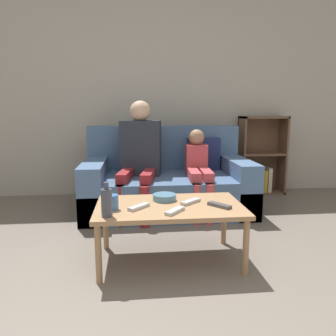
{
  "coord_description": "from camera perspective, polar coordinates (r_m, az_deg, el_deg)",
  "views": [
    {
      "loc": [
        -0.29,
        -1.25,
        1.06
      ],
      "look_at": [
        -0.01,
        1.5,
        0.56
      ],
      "focal_mm": 35.0,
      "sensor_mm": 36.0,
      "label": 1
    }
  ],
  "objects": [
    {
      "name": "couch",
      "position": [
        3.51,
        -0.15,
        -2.72
      ],
      "size": [
        1.71,
        0.98,
        0.87
      ],
      "color": "#4C6B93",
      "rests_on": "ground_plane"
    },
    {
      "name": "bottle",
      "position": [
        2.04,
        -10.64,
        -5.87
      ],
      "size": [
        0.07,
        0.07,
        0.22
      ],
      "color": "#424756",
      "rests_on": "coffee_table"
    },
    {
      "name": "tv_remote_3",
      "position": [
        2.25,
        8.93,
        -6.43
      ],
      "size": [
        0.15,
        0.16,
        0.02
      ],
      "rotation": [
        0.0,
        0.0,
        0.7
      ],
      "color": "#47474C",
      "rests_on": "coffee_table"
    },
    {
      "name": "person_child",
      "position": [
        3.35,
        5.26,
        0.19
      ],
      "size": [
        0.25,
        0.67,
        0.85
      ],
      "rotation": [
        0.0,
        0.0,
        -0.05
      ],
      "color": "#C6474C",
      "rests_on": "ground_plane"
    },
    {
      "name": "snack_bowl",
      "position": [
        2.37,
        -0.62,
        -5.11
      ],
      "size": [
        0.17,
        0.17,
        0.05
      ],
      "color": "teal",
      "rests_on": "coffee_table"
    },
    {
      "name": "cup_near",
      "position": [
        2.18,
        -9.71,
        -5.9
      ],
      "size": [
        0.08,
        0.08,
        0.1
      ],
      "color": "#3D70B2",
      "rests_on": "coffee_table"
    },
    {
      "name": "bookshelf",
      "position": [
        4.32,
        15.45,
        0.83
      ],
      "size": [
        0.56,
        0.28,
        0.97
      ],
      "color": "brown",
      "rests_on": "ground_plane"
    },
    {
      "name": "wall_back",
      "position": [
        4.14,
        -1.92,
        13.58
      ],
      "size": [
        12.0,
        0.06,
        2.6
      ],
      "color": "#B7B2A8",
      "rests_on": "ground_plane"
    },
    {
      "name": "coffee_table",
      "position": [
        2.28,
        0.25,
        -7.4
      ],
      "size": [
        1.01,
        0.6,
        0.41
      ],
      "color": "#A87F56",
      "rests_on": "ground_plane"
    },
    {
      "name": "tv_remote_0",
      "position": [
        2.19,
        -5.09,
        -6.77
      ],
      "size": [
        0.15,
        0.16,
        0.02
      ],
      "rotation": [
        0.0,
        0.0,
        -0.75
      ],
      "color": "#B7B7BC",
      "rests_on": "coffee_table"
    },
    {
      "name": "tv_remote_1",
      "position": [
        2.31,
        3.97,
        -5.87
      ],
      "size": [
        0.16,
        0.15,
        0.02
      ],
      "rotation": [
        0.0,
        0.0,
        -0.85
      ],
      "color": "#B7B7BC",
      "rests_on": "coffee_table"
    },
    {
      "name": "tv_remote_2",
      "position": [
        2.1,
        1.21,
        -7.49
      ],
      "size": [
        0.14,
        0.16,
        0.02
      ],
      "rotation": [
        0.0,
        0.0,
        -0.69
      ],
      "color": "#B7B7BC",
      "rests_on": "coffee_table"
    },
    {
      "name": "person_adult",
      "position": [
        3.33,
        -4.96,
        3.05
      ],
      "size": [
        0.47,
        0.72,
        1.14
      ],
      "rotation": [
        0.0,
        0.0,
        -0.18
      ],
      "color": "maroon",
      "rests_on": "ground_plane"
    }
  ]
}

